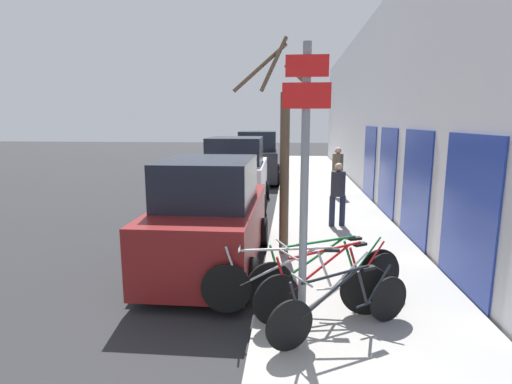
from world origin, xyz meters
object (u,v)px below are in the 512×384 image
Objects in this scene: bicycle_0 at (343,307)px; bicycle_3 at (327,274)px; parked_car_0 at (211,218)px; signpost at (304,182)px; pedestrian_far at (338,168)px; street_tree at (283,160)px; parked_car_1 at (236,175)px; bicycle_1 at (296,285)px; parked_car_2 at (258,159)px; pedestrian_near at (338,190)px; bicycle_2 at (333,282)px.

bicycle_3 reaches higher than bicycle_0.
parked_car_0 is at bearing 28.19° from bicycle_3.
signpost reaches higher than pedestrian_far.
parked_car_0 is at bearing -158.52° from street_tree.
pedestrian_far is at bearing 65.46° from parked_car_0.
signpost is 0.83× the size of parked_car_0.
street_tree is at bearing -73.26° from parked_car_1.
bicycle_3 is at bearing -49.64° from bicycle_1.
parked_car_2 reaches higher than bicycle_3.
parked_car_0 is 2.61× the size of pedestrian_near.
bicycle_2 is at bearing -72.61° from street_tree.
signpost reaches higher than parked_car_0.
parked_car_2 is at bearing -22.86° from bicycle_2.
parked_car_0 is (-1.61, 2.11, 0.40)m from bicycle_1.
street_tree reaches higher than bicycle_0.
bicycle_1 is at bearing 16.93° from bicycle_0.
parked_car_1 is at bearing 10.32° from bicycle_1.
parked_car_1 reaches higher than bicycle_2.
parked_car_0 is at bearing 8.20° from bicycle_0.
street_tree is (-0.77, 2.47, 1.50)m from bicycle_2.
street_tree is (-1.35, -2.20, 0.97)m from pedestrian_near.
street_tree reaches higher than parked_car_2.
bicycle_3 is 2.69m from parked_car_0.
bicycle_0 is at bearing -134.79° from bicycle_1.
parked_car_1 is (-2.36, 7.32, 0.48)m from bicycle_3.
signpost is 13.89m from parked_car_2.
parked_car_2 is 1.05× the size of street_tree.
parked_car_2 is at bearing 97.05° from signpost.
bicycle_0 is 0.44× the size of parked_car_0.
pedestrian_far is (3.19, -4.15, 0.09)m from parked_car_2.
bicycle_0 is 13.92m from parked_car_2.
street_tree is (-0.24, 2.65, 1.49)m from bicycle_1.
bicycle_1 is at bearing -52.69° from parked_car_0.
pedestrian_near is (3.00, -2.91, 0.05)m from parked_car_1.
bicycle_1 is 0.56m from bicycle_2.
bicycle_0 is (0.51, 0.02, -1.58)m from signpost.
parked_car_0 reaches higher than pedestrian_near.
signpost is 1.90× the size of bicycle_0.
bicycle_0 is 0.96m from bicycle_3.
parked_car_0 is at bearing -131.77° from pedestrian_far.
bicycle_3 is at bearing -82.74° from parked_car_2.
bicycle_3 is 8.72m from pedestrian_far.
pedestrian_near is 2.76m from street_tree.
signpost is 1.52× the size of bicycle_3.
bicycle_0 is 1.15× the size of pedestrian_near.
bicycle_3 is at bearing -18.27° from bicycle_2.
bicycle_1 is (-0.58, 0.51, 0.05)m from bicycle_0.
bicycle_1 is at bearing -85.02° from parked_car_2.
bicycle_1 is 5.01m from pedestrian_near.
pedestrian_far is at bearing -30.31° from bicycle_3.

